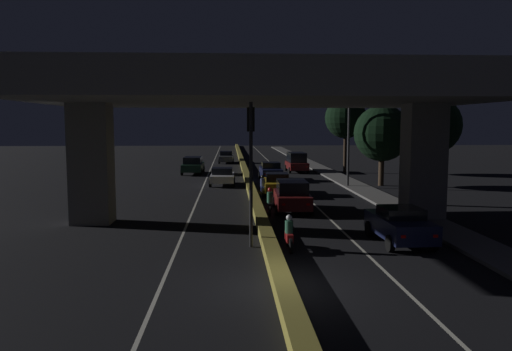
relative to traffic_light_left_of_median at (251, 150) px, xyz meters
name	(u,v)px	position (x,y,z in m)	size (l,w,h in m)	color
ground_plane	(281,286)	(0.69, -5.00, -3.90)	(200.00, 200.00, 0.00)	black
lane_line_left_inner	(209,173)	(-2.95, 30.00, -3.90)	(0.12, 126.00, 0.00)	beige
lane_line_right_inner	(281,173)	(4.33, 30.00, -3.90)	(0.12, 126.00, 0.00)	beige
median_divider	(245,171)	(0.69, 30.00, -3.69)	(0.58, 126.00, 0.43)	olive
sidewalk_right	(343,180)	(9.01, 23.00, -3.83)	(2.05, 126.00, 0.14)	#5B5956
elevated_overpass	(260,93)	(0.69, 5.25, 2.51)	(22.05, 13.57, 8.32)	gray
traffic_light_left_of_median	(251,150)	(0.00, 0.00, 0.00)	(0.30, 0.49, 5.76)	black
street_lamp	(343,130)	(7.92, 18.45, 0.59)	(2.71, 0.32, 7.47)	#2D2D30
car_dark_blue_lead	(400,224)	(6.15, 0.22, -3.11)	(2.00, 4.18, 1.52)	#141938
car_dark_red_second	(292,195)	(2.68, 8.18, -3.02)	(2.11, 4.24, 1.72)	#591414
car_taxi_yellow_third	(277,183)	(2.46, 14.96, -3.14)	(2.08, 4.54, 1.50)	gold
car_dark_blue_fourth	(271,171)	(2.76, 23.88, -3.11)	(1.95, 4.27, 1.59)	#141938
car_dark_red_fifth	(297,162)	(6.03, 31.16, -2.86)	(2.11, 4.39, 2.01)	#591414
car_white_lead_oncoming	(222,176)	(-1.44, 20.44, -3.19)	(2.07, 4.06, 1.40)	silver
car_dark_green_second_oncoming	(193,165)	(-4.48, 29.74, -3.01)	(2.13, 4.85, 1.69)	black
car_grey_third_oncoming	(226,157)	(-1.29, 43.67, -3.17)	(1.94, 4.47, 1.49)	#515459
motorcycle_red_filtering_near	(289,235)	(1.47, -0.62, -3.30)	(0.32, 1.72, 1.40)	black
motorcycle_black_filtering_mid	(270,203)	(1.33, 7.03, -3.27)	(0.34, 1.75, 1.48)	black
motorcycle_blue_filtering_far	(263,187)	(1.39, 13.95, -3.28)	(0.33, 1.89, 1.46)	black
pedestrian_on_sidewalk	(405,196)	(8.64, 6.57, -2.87)	(0.40, 0.40, 1.78)	black
roadside_tree_kerbside_near	(432,126)	(11.26, 9.75, 0.89)	(3.52, 3.52, 6.59)	#2D2116
roadside_tree_kerbside_mid	(382,133)	(11.25, 19.38, 0.26)	(4.44, 4.44, 6.40)	#38281C
roadside_tree_kerbside_far	(346,118)	(10.83, 30.21, 1.62)	(4.15, 4.15, 7.62)	#38281C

